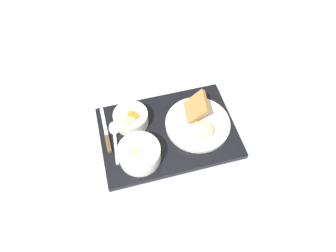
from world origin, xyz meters
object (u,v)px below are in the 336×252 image
bowl_salad (131,118)px  plate_main (198,123)px  bowl_soup (139,153)px  knife (107,138)px  spoon (115,135)px

bowl_salad → plate_main: plate_main is taller
bowl_salad → plate_main: 0.22m
bowl_soup → knife: 0.13m
bowl_salad → spoon: size_ratio=0.69×
knife → bowl_soup: bearing=-138.0°
bowl_soup → spoon: bearing=114.1°
spoon → plate_main: bearing=-91.9°
plate_main → spoon: bearing=165.9°
bowl_soup → plate_main: bearing=10.6°
plate_main → knife: bearing=167.4°
plate_main → knife: size_ratio=1.18×
bowl_salad → knife: (-0.09, -0.03, -0.02)m
bowl_salad → bowl_soup: bowl_salad is taller
bowl_soup → knife: (-0.07, 0.11, -0.03)m
bowl_salad → bowl_soup: 0.14m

